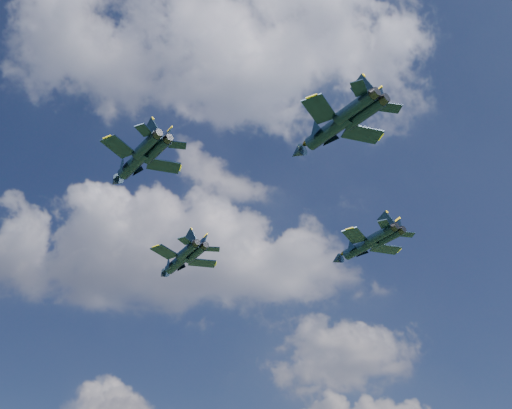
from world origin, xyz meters
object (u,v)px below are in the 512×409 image
object	(u,v)px
jet_slot	(326,132)
jet_left	(133,165)
jet_right	(359,248)
jet_lead	(177,263)

from	to	relation	value
jet_slot	jet_left	bearing A→B (deg)	129.64
jet_right	jet_slot	distance (m)	27.43
jet_lead	jet_left	size ratio (longest dim) A/B	1.05
jet_lead	jet_right	xyz separation A→B (m)	(30.86, -6.38, -0.57)
jet_left	jet_right	xyz separation A→B (m)	(34.24, 20.83, -1.80)
jet_lead	jet_slot	xyz separation A→B (m)	(23.28, -32.55, 2.67)
jet_lead	jet_right	distance (m)	31.51
jet_right	jet_left	bearing A→B (deg)	173.13
jet_left	jet_right	bearing A→B (deg)	-6.63
jet_left	jet_lead	bearing A→B (deg)	44.97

